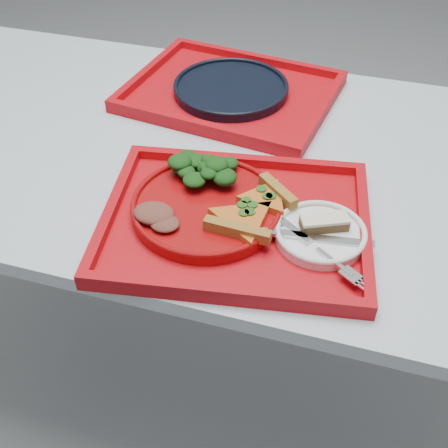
{
  "coord_description": "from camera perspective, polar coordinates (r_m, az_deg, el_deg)",
  "views": [
    {
      "loc": [
        0.28,
        -0.9,
        1.41
      ],
      "look_at": [
        0.08,
        -0.24,
        0.78
      ],
      "focal_mm": 45.0,
      "sensor_mm": 36.0,
      "label": 1
    }
  ],
  "objects": [
    {
      "name": "salad_heap",
      "position": [
        1.01,
        -2.12,
        5.87
      ],
      "size": [
        0.1,
        0.09,
        0.05
      ],
      "primitive_type": "ellipsoid",
      "color": "black",
      "rests_on": "dinner_plate"
    },
    {
      "name": "table",
      "position": [
        1.19,
        -0.58,
        4.59
      ],
      "size": [
        1.6,
        0.8,
        0.75
      ],
      "color": "#ABB7BF",
      "rests_on": "ground"
    },
    {
      "name": "pizza_slice_a",
      "position": [
        0.93,
        2.0,
        0.64
      ],
      "size": [
        0.12,
        0.13,
        0.02
      ],
      "primitive_type": null,
      "rotation": [
        0.0,
        0.0,
        1.5
      ],
      "color": "orange",
      "rests_on": "dinner_plate"
    },
    {
      "name": "tray_far",
      "position": [
        1.32,
        0.71,
        12.99
      ],
      "size": [
        0.49,
        0.41,
        0.01
      ],
      "primitive_type": "cube",
      "rotation": [
        0.0,
        0.0,
        -0.13
      ],
      "color": "#B40911",
      "rests_on": "table"
    },
    {
      "name": "tray_main",
      "position": [
        0.96,
        1.18,
        -0.03
      ],
      "size": [
        0.5,
        0.42,
        0.01
      ],
      "primitive_type": "cube",
      "rotation": [
        0.0,
        0.0,
        0.16
      ],
      "color": "#B40911",
      "rests_on": "table"
    },
    {
      "name": "pizza_slice_b",
      "position": [
        0.97,
        4.27,
        2.84
      ],
      "size": [
        0.14,
        0.14,
        0.02
      ],
      "primitive_type": null,
      "rotation": [
        0.0,
        0.0,
        4.0
      ],
      "color": "orange",
      "rests_on": "dinner_plate"
    },
    {
      "name": "dinner_plate",
      "position": [
        0.97,
        -1.77,
        1.63
      ],
      "size": [
        0.26,
        0.26,
        0.02
      ],
      "primitive_type": "cylinder",
      "color": "#970A0B",
      "rests_on": "tray_main"
    },
    {
      "name": "side_plate",
      "position": [
        0.94,
        9.74,
        -1.15
      ],
      "size": [
        0.15,
        0.15,
        0.01
      ],
      "primitive_type": "cylinder",
      "color": "white",
      "rests_on": "tray_main"
    },
    {
      "name": "navy_plate",
      "position": [
        1.31,
        0.71,
        13.52
      ],
      "size": [
        0.26,
        0.26,
        0.02
      ],
      "primitive_type": "cylinder",
      "color": "black",
      "rests_on": "tray_far"
    },
    {
      "name": "meat_portion",
      "position": [
        0.94,
        -7.14,
        1.1
      ],
      "size": [
        0.07,
        0.06,
        0.02
      ],
      "primitive_type": "ellipsoid",
      "color": "brown",
      "rests_on": "dinner_plate"
    },
    {
      "name": "dessert_bar",
      "position": [
        0.94,
        10.15,
        0.14
      ],
      "size": [
        0.08,
        0.06,
        0.02
      ],
      "rotation": [
        0.0,
        0.0,
        0.42
      ],
      "color": "#51371B",
      "rests_on": "side_plate"
    },
    {
      "name": "fork",
      "position": [
        0.9,
        9.34,
        -2.37
      ],
      "size": [
        0.16,
        0.12,
        0.01
      ],
      "primitive_type": "cube",
      "rotation": [
        0.0,
        0.0,
        -0.6
      ],
      "color": "silver",
      "rests_on": "side_plate"
    },
    {
      "name": "ground",
      "position": [
        1.69,
        -0.42,
        -13.74
      ],
      "size": [
        10.0,
        10.0,
        0.0
      ],
      "primitive_type": "plane",
      "color": "gray",
      "rests_on": "ground"
    },
    {
      "name": "knife",
      "position": [
        0.92,
        9.43,
        -1.35
      ],
      "size": [
        0.19,
        0.04,
        0.01
      ],
      "primitive_type": "cube",
      "rotation": [
        0.0,
        0.0,
        0.13
      ],
      "color": "silver",
      "rests_on": "side_plate"
    }
  ]
}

